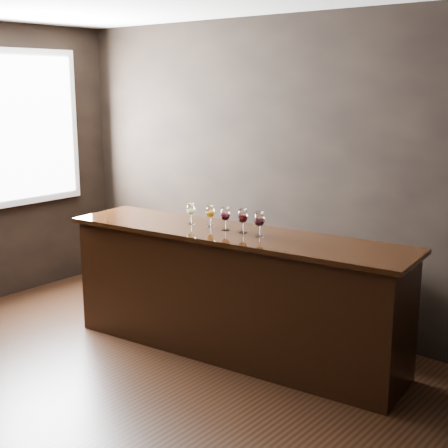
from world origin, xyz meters
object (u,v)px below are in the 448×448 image
Objects in this scene: glass_red_a at (225,215)px; glass_amber at (210,212)px; bar_counter at (234,295)px; back_bar_shelf at (242,275)px; glass_red_c at (259,220)px; glass_red_b at (243,216)px; glass_white at (191,210)px.

glass_amber is at bearing 174.66° from glass_red_a.
glass_amber is 0.96× the size of glass_red_a.
back_bar_shelf is at bearing 116.58° from bar_counter.
back_bar_shelf is 11.40× the size of glass_red_c.
glass_red_a is 0.17m from glass_red_b.
glass_red_b reaches higher than glass_red_a.
bar_counter is 14.76× the size of glass_red_b.
glass_red_a is at bearing -172.53° from glass_red_b.
back_bar_shelf is 1.04m from glass_amber.
glass_red_a is (0.37, 0.01, 0.01)m from glass_white.
glass_amber is at bearing -179.15° from glass_red_b.
glass_white is 0.37m from glass_red_a.
glass_red_b is 0.18m from glass_red_c.
glass_red_c reaches higher than glass_white.
glass_red_b is (0.34, 0.01, 0.01)m from glass_amber.
glass_white is at bearing 173.66° from bar_counter.
glass_white is at bearing -170.73° from glass_amber.
bar_counter is at bearing -56.65° from back_bar_shelf.
glass_red_c is at bearing -0.05° from glass_red_a.
glass_amber is (0.20, -0.69, 0.75)m from back_bar_shelf.
glass_amber is (0.19, 0.03, 0.00)m from glass_white.
glass_red_b is at bearing 0.85° from glass_amber.
glass_amber is 0.91× the size of glass_red_c.
glass_red_c is at bearing -4.28° from bar_counter.
glass_red_c reaches higher than bar_counter.
glass_amber is 0.18m from glass_red_a.
glass_amber is 0.94× the size of glass_red_b.
back_bar_shelf is 12.76× the size of glass_white.
glass_red_a is at bearing -62.17° from back_bar_shelf.
back_bar_shelf is at bearing 135.55° from glass_red_c.
bar_counter is 0.86m from back_bar_shelf.
bar_counter is at bearing -177.51° from glass_red_c.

